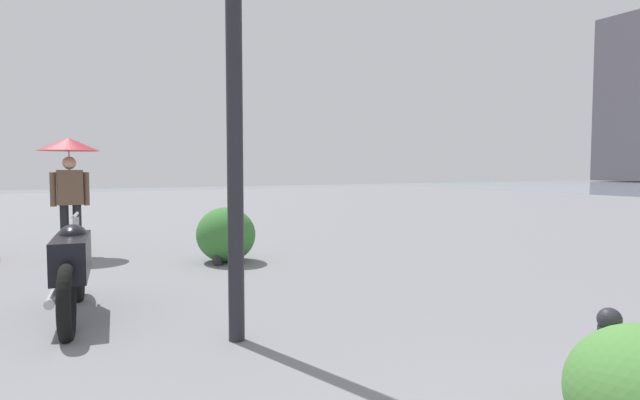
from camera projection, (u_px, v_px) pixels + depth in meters
The scene contains 6 objects.
lamppost at pixel (233, 7), 4.36m from camera, with size 0.98×0.28×4.35m.
motorcycle at pixel (72, 267), 5.26m from camera, with size 2.17×0.50×1.06m.
pedestrian at pixel (69, 163), 8.88m from camera, with size 1.00×1.00×2.03m.
bollard_near at pixel (607, 369), 2.88m from camera, with size 0.13×0.13×0.73m.
bollard_mid at pixel (218, 243), 8.00m from camera, with size 0.13×0.13×0.68m.
shrub_low at pixel (226, 235), 8.33m from camera, with size 1.04×0.93×0.88m.
Camera 1 is at (-0.00, 2.05, 1.50)m, focal length 29.01 mm.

